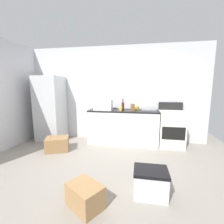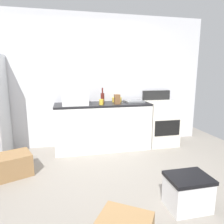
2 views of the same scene
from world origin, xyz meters
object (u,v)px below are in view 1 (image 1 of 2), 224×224
refrigerator (51,109)px  cardboard_box_medium (85,196)px  knife_block (133,107)px  storage_bin (150,182)px  wine_bottle (123,106)px  coffee_mug (121,109)px  stove_oven (171,128)px  mixing_bowl (135,108)px  cardboard_box_large (57,144)px  microwave (103,105)px

refrigerator → cardboard_box_medium: 3.03m
knife_block → storage_bin: 2.04m
wine_bottle → storage_bin: (0.60, -1.95, -0.82)m
coffee_mug → refrigerator: bearing=176.9°
cardboard_box_medium → storage_bin: 0.89m
refrigerator → storage_bin: refrigerator is taller
stove_oven → refrigerator: bearing=-179.0°
knife_block → stove_oven: bearing=8.8°
mixing_bowl → cardboard_box_medium: 2.65m
wine_bottle → cardboard_box_medium: wine_bottle is taller
knife_block → mixing_bowl: bearing=77.0°
storage_bin → coffee_mug: bearing=109.3°
mixing_bowl → storage_bin: bearing=-82.4°
coffee_mug → cardboard_box_large: coffee_mug is taller
cardboard_box_large → microwave: bearing=36.0°
cardboard_box_large → storage_bin: storage_bin is taller
coffee_mug → mixing_bowl: 0.46m
cardboard_box_large → refrigerator: bearing=127.9°
refrigerator → microwave: size_ratio=3.89×
knife_block → coffee_mug: bearing=-177.8°
microwave → cardboard_box_medium: bearing=-82.6°
wine_bottle → mixing_bowl: 0.36m
stove_oven → mixing_bowl: size_ratio=5.79×
stove_oven → cardboard_box_medium: (-1.44, -2.35, -0.32)m
refrigerator → stove_oven: (3.27, 0.06, -0.43)m
refrigerator → coffee_mug: (2.00, -0.11, 0.06)m
cardboard_box_medium → microwave: bearing=97.4°
coffee_mug → storage_bin: coffee_mug is taller
knife_block → mixing_bowl: knife_block is taller
mixing_bowl → cardboard_box_large: (-1.79, -0.91, -0.79)m
microwave → storage_bin: (1.11, -1.91, -0.84)m
coffee_mug → knife_block: knife_block is taller
microwave → knife_block: (0.77, -0.06, -0.05)m
microwave → coffee_mug: 0.48m
cardboard_box_large → cardboard_box_medium: 2.00m
stove_oven → mixing_bowl: bearing=172.5°
coffee_mug → mixing_bowl: coffee_mug is taller
coffee_mug → cardboard_box_medium: bearing=-94.5°
refrigerator → microwave: 1.54m
wine_bottle → storage_bin: bearing=-72.9°
refrigerator → cardboard_box_medium: size_ratio=4.07×
microwave → cardboard_box_large: bearing=-144.0°
coffee_mug → cardboard_box_large: size_ratio=0.20×
stove_oven → storage_bin: stove_oven is taller
cardboard_box_medium → mixing_bowl: bearing=77.8°
coffee_mug → knife_block: bearing=2.2°
stove_oven → coffee_mug: (-1.27, -0.16, 0.48)m
storage_bin → cardboard_box_large: bearing=149.8°
stove_oven → cardboard_box_large: size_ratio=2.17×
cardboard_box_medium → wine_bottle: bearing=84.7°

